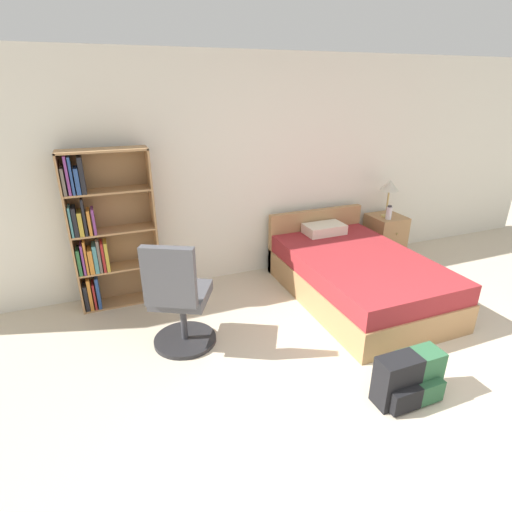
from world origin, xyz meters
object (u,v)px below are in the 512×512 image
Objects in this scene: bookshelf at (103,233)px; bed at (355,275)px; backpack_black at (398,382)px; nightstand at (384,237)px; backpack_green at (419,375)px; water_bottle at (389,213)px; office_chair at (179,302)px; table_lamp at (390,187)px.

bookshelf reaches higher than bed.
backpack_black is (-0.68, -1.55, -0.08)m from bed.
nightstand is 1.58× the size of backpack_green.
nightstand is 3.29× the size of water_bottle.
backpack_green is at bearing -122.78° from nightstand.
bed is 2.07m from office_chair.
bookshelf is at bearing 131.52° from backpack_green.
bookshelf reaches higher than water_bottle.
bookshelf is at bearing 116.12° from office_chair.
bookshelf is at bearing 179.01° from nightstand.
bookshelf is 3.55m from water_bottle.
bed is 3.38× the size of nightstand.
office_chair reaches higher than backpack_green.
water_bottle is 2.68m from backpack_green.
water_bottle is (-0.08, -0.11, 0.39)m from nightstand.
table_lamp is at bearing 38.19° from bed.
nightstand is 0.71m from table_lamp.
office_chair reaches higher than nightstand.
nightstand is at bearing -0.99° from bookshelf.
nightstand is (1.03, 0.79, 0.03)m from bed.
table_lamp is (3.58, -0.07, 0.18)m from bookshelf.
backpack_black is (1.37, -1.30, -0.29)m from office_chair.
bookshelf is at bearing 177.18° from water_bottle.
office_chair is 5.85× the size of water_bottle.
bed is 4.11× the size of table_lamp.
bookshelf is 3.13m from backpack_black.
water_bottle reaches higher than backpack_black.
backpack_black is at bearing -113.66° from bed.
water_bottle reaches higher than nightstand.
bed is at bearing -142.46° from nightstand.
office_chair is at bearing -63.88° from bookshelf.
office_chair is at bearing -161.37° from nightstand.
nightstand is 1.22× the size of table_lamp.
bookshelf is at bearing 128.47° from backpack_black.
table_lamp is 2.70× the size of water_bottle.
backpack_black is (-1.71, -2.34, -0.11)m from nightstand.
table_lamp is 1.30× the size of backpack_green.
nightstand is at bearing 55.40° from water_bottle.
bed is 1.25m from water_bottle.
bookshelf reaches higher than backpack_green.
table_lamp is at bearing 57.74° from backpack_green.
bookshelf is 4.21× the size of backpack_black.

